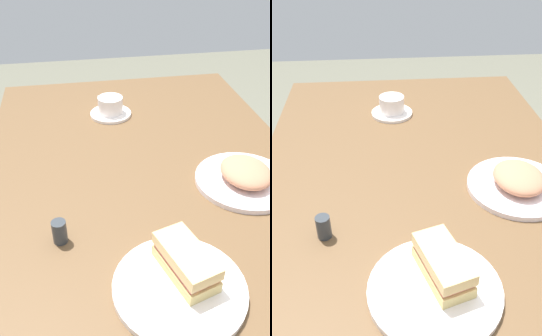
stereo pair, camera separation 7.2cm
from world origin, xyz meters
The scene contains 10 objects.
ground_plane centered at (0.00, 0.00, 0.00)m, with size 6.00×6.00×0.00m, color #656454.
dining_table centered at (0.00, 0.00, 0.61)m, with size 1.29×0.90×0.71m.
sandwich_plate centered at (0.43, -0.02, 0.72)m, with size 0.26×0.26×0.01m, color white.
sandwich_front centered at (0.40, 0.00, 0.75)m, with size 0.16×0.11×0.06m.
coffee_saucer centered at (-0.33, -0.06, 0.71)m, with size 0.14×0.14×0.01m, color white.
coffee_cup centered at (-0.33, -0.06, 0.75)m, with size 0.11×0.09×0.06m.
spoon centered at (-0.40, -0.08, 0.72)m, with size 0.10×0.03×0.01m.
side_plate centered at (0.12, 0.24, 0.72)m, with size 0.26×0.26×0.01m, color white.
side_food_pile centered at (0.12, 0.24, 0.74)m, with size 0.15×0.13×0.04m, color #B97958.
salt_shaker centered at (0.26, -0.24, 0.74)m, with size 0.03×0.03×0.06m, color #33383D.
Camera 2 is at (0.88, -0.11, 1.32)m, focal length 41.07 mm.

